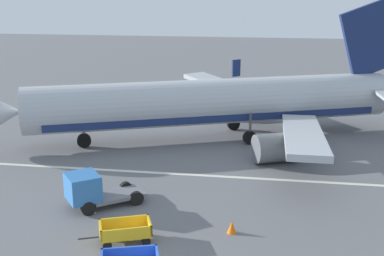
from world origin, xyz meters
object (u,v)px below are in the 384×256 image
at_px(airplane, 225,102).
at_px(traffic_cone_near_plane, 232,227).
at_px(service_truck_beside_carts, 91,190).
at_px(baggage_cart_second_in_row, 125,231).

distance_m(airplane, traffic_cone_near_plane, 17.20).
xyz_separation_m(airplane, traffic_cone_near_plane, (1.99, -16.86, -2.74)).
height_order(airplane, traffic_cone_near_plane, airplane).
bearing_deg(service_truck_beside_carts, airplane, 67.68).
relative_size(airplane, service_truck_beside_carts, 7.80).
height_order(airplane, service_truck_beside_carts, airplane).
xyz_separation_m(airplane, baggage_cart_second_in_row, (-3.13, -18.67, -2.45)).
bearing_deg(airplane, service_truck_beside_carts, -112.32).
bearing_deg(traffic_cone_near_plane, baggage_cart_second_in_row, -160.53).
height_order(service_truck_beside_carts, traffic_cone_near_plane, service_truck_beside_carts).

